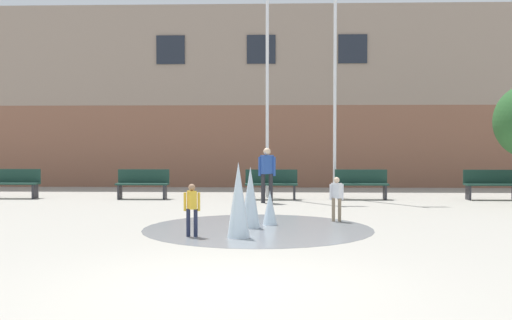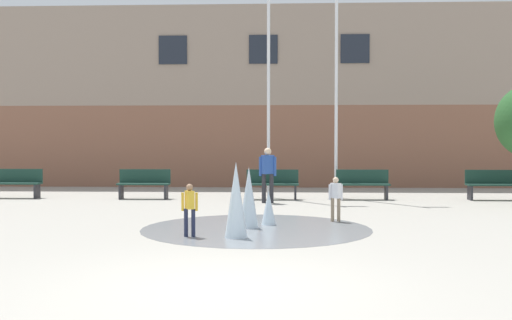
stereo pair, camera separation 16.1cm
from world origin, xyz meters
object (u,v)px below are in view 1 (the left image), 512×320
Objects in this scene: adult_watching at (267,171)px; child_in_fountain at (337,195)px; park_bench_center at (271,184)px; flagpole_right at (336,48)px; park_bench_far_left at (14,183)px; park_bench_far_right at (491,184)px; child_with_pink_shirt at (192,206)px; park_bench_near_trashcan at (362,184)px; flagpole_left at (268,53)px; park_bench_left_of_flagpoles at (143,183)px.

adult_watching reaches higher than child_in_fountain.
flagpole_right reaches higher than park_bench_center.
park_bench_far_left is 14.73m from park_bench_far_right.
child_in_fountain is at bearing -73.76° from park_bench_center.
child_with_pink_shirt is at bearing -137.63° from park_bench_far_right.
adult_watching is at bearing -170.16° from park_bench_far_right.
flagpole_right is at bearing 128.83° from child_in_fountain.
park_bench_near_trashcan is 4.33m from flagpole_right.
park_bench_near_trashcan is at bearing 120.26° from child_in_fountain.
flagpole_left reaches higher than child_in_fountain.
park_bench_left_of_flagpoles is at bearing -179.53° from park_bench_far_right.
child_with_pink_shirt is 9.01m from flagpole_left.
park_bench_left_of_flagpoles is 1.01× the size of adult_watching.
flagpole_right is at bearing 142.12° from park_bench_near_trashcan.
child_with_pink_shirt is (-4.18, -7.39, 0.10)m from park_bench_near_trashcan.
child_in_fountain is (1.48, -5.08, 0.10)m from park_bench_center.
park_bench_near_trashcan is at bearing -9.55° from adult_watching.
child_in_fountain is at bearing -74.54° from flagpole_left.
flagpole_right is at bearing 7.56° from adult_watching.
park_bench_far_left and park_bench_center have the same top height.
park_bench_far_right is 1.62× the size of child_in_fountain.
park_bench_center is 4.15m from flagpole_left.
park_bench_left_of_flagpoles is at bearing -173.68° from flagpole_right.
child_with_pink_shirt is 0.11× the size of flagpole_right.
park_bench_left_of_flagpoles is 1.00× the size of park_bench_near_trashcan.
flagpole_right is (-0.74, 0.58, 4.23)m from park_bench_near_trashcan.
park_bench_far_left is 9.91m from child_with_pink_shirt.
child_in_fountain reaches higher than park_bench_far_right.
flagpole_left is (-2.87, 0.58, 4.10)m from park_bench_near_trashcan.
park_bench_left_of_flagpoles is at bearing -178.73° from child_in_fountain.
child_in_fountain is at bearing -95.41° from flagpole_right.
adult_watching reaches higher than park_bench_far_right.
flagpole_left is (7.94, 0.60, 4.10)m from park_bench_far_left.
park_bench_far_left is at bearing -179.90° from park_bench_far_right.
park_bench_center is 2.77m from park_bench_near_trashcan.
park_bench_near_trashcan and park_bench_far_right have the same top height.
flagpole_left reaches higher than park_bench_far_right.
adult_watching is at bearing 140.87° from child_with_pink_shirt.
flagpole_right is at bearing 129.33° from child_with_pink_shirt.
park_bench_near_trashcan is 3.92m from park_bench_far_right.
park_bench_center is 5.29m from child_in_fountain.
park_bench_far_right is 6.92m from adult_watching.
park_bench_near_trashcan is 1.62× the size of child_in_fountain.
child_with_pink_shirt is at bearing -70.71° from park_bench_left_of_flagpoles.
child_in_fountain reaches higher than park_bench_far_left.
child_with_pink_shirt is (6.63, -7.36, 0.10)m from park_bench_far_left.
park_bench_near_trashcan is at bearing -37.88° from flagpole_right.
child_in_fountain is 7.09m from flagpole_right.
flagpole_right is (2.13, 0.00, 0.13)m from flagpole_left.
park_bench_far_right is 6.32m from flagpole_right.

